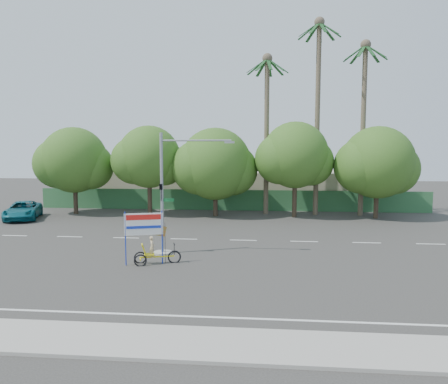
{
  "coord_description": "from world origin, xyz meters",
  "views": [
    {
      "loc": [
        3.4,
        -20.48,
        6.24
      ],
      "look_at": [
        0.96,
        5.34,
        3.5
      ],
      "focal_mm": 35.0,
      "sensor_mm": 36.0,
      "label": 1
    }
  ],
  "objects": [
    {
      "name": "tree_far_right",
      "position": [
        12.95,
        18.0,
        4.64
      ],
      "size": [
        7.38,
        6.2,
        7.94
      ],
      "color": "#473828",
      "rests_on": "ground"
    },
    {
      "name": "sidewalk_near",
      "position": [
        0.0,
        -7.5,
        0.06
      ],
      "size": [
        50.0,
        2.4,
        0.12
      ],
      "primitive_type": "cube",
      "color": "gray",
      "rests_on": "ground"
    },
    {
      "name": "tree_right",
      "position": [
        5.95,
        18.0,
        5.24
      ],
      "size": [
        6.9,
        5.8,
        8.36
      ],
      "color": "#473828",
      "rests_on": "ground"
    },
    {
      "name": "palm_tall",
      "position": [
        8.0,
        19.5,
        10.46
      ],
      "size": [
        3.73,
        3.79,
        17.45
      ],
      "color": "#70604C",
      "rests_on": "ground"
    },
    {
      "name": "tree_far_left",
      "position": [
        -14.05,
        18.0,
        4.76
      ],
      "size": [
        7.14,
        6.0,
        7.96
      ],
      "color": "#473828",
      "rests_on": "ground"
    },
    {
      "name": "tree_center",
      "position": [
        -1.05,
        18.0,
        4.47
      ],
      "size": [
        7.62,
        6.4,
        7.85
      ],
      "color": "#473828",
      "rests_on": "ground"
    },
    {
      "name": "palm_short",
      "position": [
        3.5,
        19.5,
        8.86
      ],
      "size": [
        3.73,
        3.79,
        14.45
      ],
      "color": "#70604C",
      "rests_on": "ground"
    },
    {
      "name": "building_right",
      "position": [
        8.0,
        26.0,
        1.8
      ],
      "size": [
        14.0,
        8.0,
        3.6
      ],
      "primitive_type": "cube",
      "color": "#BFB298",
      "rests_on": "ground"
    },
    {
      "name": "traffic_signal",
      "position": [
        -2.2,
        3.98,
        2.92
      ],
      "size": [
        4.72,
        1.1,
        7.0
      ],
      "color": "gray",
      "rests_on": "ground"
    },
    {
      "name": "ground",
      "position": [
        0.0,
        0.0,
        0.0
      ],
      "size": [
        120.0,
        120.0,
        0.0
      ],
      "primitive_type": "plane",
      "color": "#33302D",
      "rests_on": "ground"
    },
    {
      "name": "building_left",
      "position": [
        -10.0,
        26.0,
        2.0
      ],
      "size": [
        12.0,
        8.0,
        4.0
      ],
      "primitive_type": "cube",
      "color": "#BFB298",
      "rests_on": "ground"
    },
    {
      "name": "tree_left",
      "position": [
        -7.05,
        18.0,
        5.06
      ],
      "size": [
        6.66,
        5.6,
        8.07
      ],
      "color": "#473828",
      "rests_on": "ground"
    },
    {
      "name": "palm_mid",
      "position": [
        12.0,
        19.5,
        9.4
      ],
      "size": [
        3.73,
        3.79,
        15.45
      ],
      "color": "#70604C",
      "rests_on": "ground"
    },
    {
      "name": "pickup_truck",
      "position": [
        -17.22,
        14.67,
        0.76
      ],
      "size": [
        4.17,
        5.97,
        1.51
      ],
      "primitive_type": "imported",
      "rotation": [
        0.0,
        0.0,
        0.34
      ],
      "color": "#0F606E",
      "rests_on": "ground"
    },
    {
      "name": "fence",
      "position": [
        0.0,
        21.5,
        1.0
      ],
      "size": [
        38.0,
        0.08,
        2.0
      ],
      "primitive_type": "cube",
      "color": "#336B3D",
      "rests_on": "ground"
    },
    {
      "name": "trike_billboard",
      "position": [
        -2.65,
        1.66,
        1.16
      ],
      "size": [
        2.84,
        1.17,
        2.89
      ],
      "rotation": [
        0.0,
        0.0,
        0.29
      ],
      "color": "black",
      "rests_on": "ground"
    }
  ]
}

